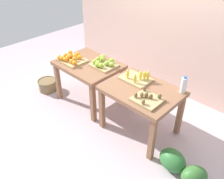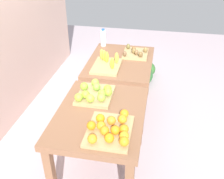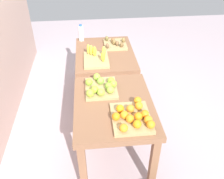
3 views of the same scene
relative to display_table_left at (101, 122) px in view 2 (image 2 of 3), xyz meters
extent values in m
plane|color=#B8A7AF|center=(0.56, 0.00, -0.64)|extent=(8.00, 8.00, 0.00)
cube|color=brown|center=(0.00, 0.00, 0.08)|extent=(1.04, 0.80, 0.06)
cube|color=brown|center=(0.46, -0.34, -0.29)|extent=(0.07, 0.07, 0.69)
cube|color=brown|center=(-0.46, 0.34, -0.29)|extent=(0.07, 0.07, 0.69)
cube|color=brown|center=(0.46, 0.34, -0.29)|extent=(0.07, 0.07, 0.69)
cube|color=brown|center=(1.12, 0.00, 0.08)|extent=(1.04, 0.80, 0.06)
cube|color=brown|center=(0.66, -0.34, -0.29)|extent=(0.07, 0.07, 0.69)
cube|color=brown|center=(1.58, -0.34, -0.29)|extent=(0.07, 0.07, 0.69)
cube|color=brown|center=(0.66, 0.34, -0.29)|extent=(0.07, 0.07, 0.69)
cube|color=brown|center=(1.58, 0.34, -0.29)|extent=(0.07, 0.07, 0.69)
cube|color=tan|center=(-0.25, -0.14, 0.12)|extent=(0.44, 0.36, 0.03)
sphere|color=orange|center=(-0.32, -0.11, 0.18)|extent=(0.11, 0.11, 0.08)
sphere|color=orange|center=(-0.17, -0.04, 0.18)|extent=(0.08, 0.08, 0.08)
sphere|color=orange|center=(-0.27, -0.26, 0.18)|extent=(0.08, 0.08, 0.08)
sphere|color=orange|center=(-0.18, -0.14, 0.18)|extent=(0.11, 0.11, 0.08)
sphere|color=orange|center=(-0.15, -0.23, 0.18)|extent=(0.11, 0.11, 0.08)
sphere|color=orange|center=(-0.26, -0.07, 0.18)|extent=(0.10, 0.10, 0.08)
sphere|color=orange|center=(-0.43, -0.04, 0.18)|extent=(0.09, 0.09, 0.08)
sphere|color=orange|center=(-0.28, 0.01, 0.18)|extent=(0.10, 0.10, 0.08)
sphere|color=orange|center=(-0.35, -0.27, 0.18)|extent=(0.08, 0.08, 0.08)
sphere|color=orange|center=(-0.07, -0.23, 0.18)|extent=(0.08, 0.08, 0.08)
sphere|color=orange|center=(-0.41, -0.28, 0.18)|extent=(0.09, 0.09, 0.08)
sphere|color=orange|center=(-0.29, -0.19, 0.18)|extent=(0.08, 0.08, 0.08)
sphere|color=orange|center=(-0.39, -0.16, 0.18)|extent=(0.11, 0.11, 0.08)
cube|color=tan|center=(0.25, 0.11, 0.12)|extent=(0.40, 0.34, 0.03)
sphere|color=#8DBE3B|center=(0.40, 0.15, 0.18)|extent=(0.11, 0.11, 0.08)
sphere|color=#91B13D|center=(0.14, 0.02, 0.18)|extent=(0.11, 0.11, 0.08)
sphere|color=#94BF37|center=(0.10, 0.23, 0.18)|extent=(0.08, 0.08, 0.08)
sphere|color=#87BE35|center=(0.30, 0.24, 0.18)|extent=(0.09, 0.09, 0.08)
sphere|color=#96B533|center=(0.16, 0.18, 0.18)|extent=(0.10, 0.10, 0.08)
sphere|color=#91BE2F|center=(0.30, -0.01, 0.18)|extent=(0.10, 0.10, 0.08)
sphere|color=#82B93E|center=(0.32, 0.11, 0.18)|extent=(0.11, 0.11, 0.08)
sphere|color=#86BC35|center=(0.20, 0.03, 0.18)|extent=(0.11, 0.11, 0.08)
sphere|color=#95BA3A|center=(0.10, 0.12, 0.18)|extent=(0.11, 0.11, 0.08)
sphere|color=#8FBE36|center=(0.24, -0.02, 0.18)|extent=(0.10, 0.10, 0.08)
cube|color=tan|center=(0.90, 0.13, 0.12)|extent=(0.44, 0.32, 0.03)
ellipsoid|color=yellow|center=(1.01, 0.19, 0.21)|extent=(0.06, 0.07, 0.14)
ellipsoid|color=yellow|center=(0.81, 0.05, 0.21)|extent=(0.05, 0.06, 0.14)
ellipsoid|color=yellow|center=(0.97, 0.14, 0.21)|extent=(0.05, 0.06, 0.14)
ellipsoid|color=yellow|center=(1.04, 0.22, 0.21)|extent=(0.06, 0.05, 0.14)
ellipsoid|color=yellow|center=(0.97, 0.02, 0.21)|extent=(0.05, 0.05, 0.14)
cube|color=tan|center=(1.33, -0.17, 0.12)|extent=(0.36, 0.32, 0.03)
ellipsoid|color=brown|center=(1.25, -0.19, 0.18)|extent=(0.07, 0.06, 0.07)
ellipsoid|color=olive|center=(1.36, -0.30, 0.18)|extent=(0.07, 0.07, 0.07)
ellipsoid|color=brown|center=(1.36, -0.14, 0.18)|extent=(0.07, 0.07, 0.07)
ellipsoid|color=brown|center=(1.19, -0.04, 0.18)|extent=(0.07, 0.06, 0.07)
ellipsoid|color=brown|center=(1.30, -0.15, 0.18)|extent=(0.07, 0.07, 0.07)
ellipsoid|color=brown|center=(1.44, -0.06, 0.18)|extent=(0.07, 0.07, 0.07)
ellipsoid|color=brown|center=(1.20, -0.25, 0.18)|extent=(0.07, 0.07, 0.07)
cylinder|color=silver|center=(1.56, 0.32, 0.22)|extent=(0.08, 0.08, 0.22)
cylinder|color=blue|center=(1.56, 0.32, 0.34)|extent=(0.04, 0.04, 0.02)
ellipsoid|color=#30632A|center=(2.19, -0.29, -0.51)|extent=(0.39, 0.41, 0.25)
ellipsoid|color=#2A662E|center=(1.88, -0.27, -0.50)|extent=(0.42, 0.35, 0.28)
camera|label=1|loc=(2.72, -2.27, 1.93)|focal=38.23mm
camera|label=2|loc=(-1.84, -0.46, 1.53)|focal=41.67mm
camera|label=3|loc=(-1.89, 0.21, 1.65)|focal=38.85mm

